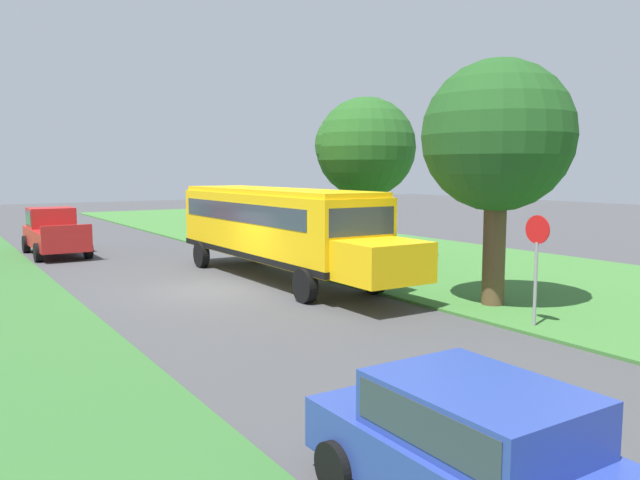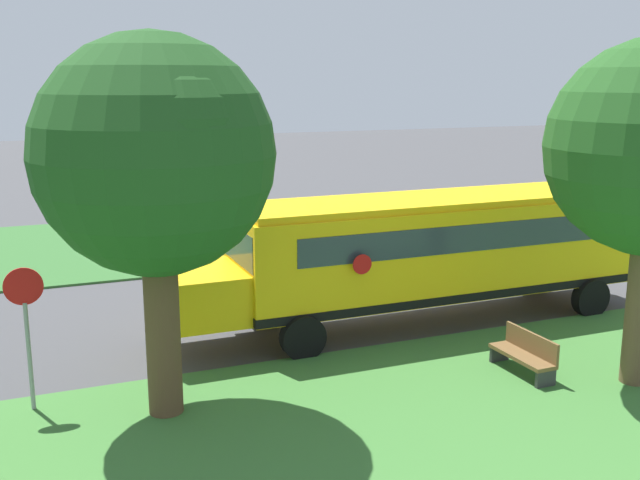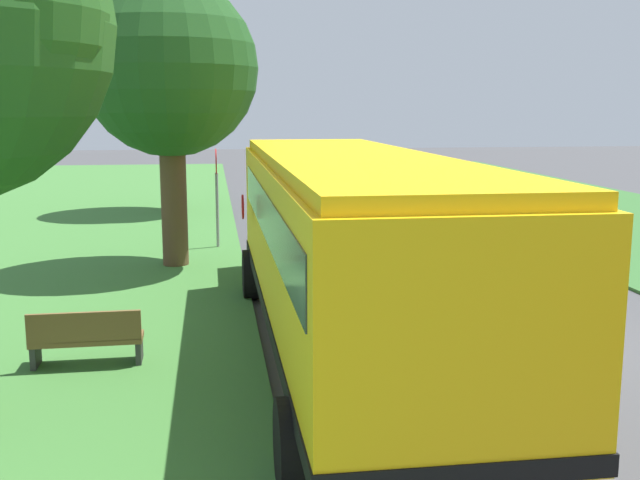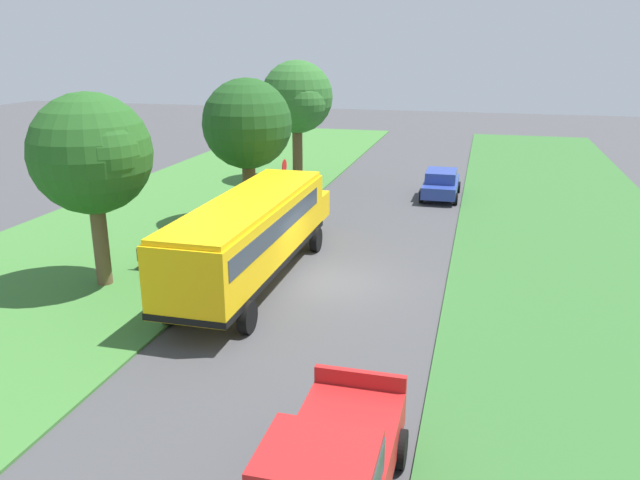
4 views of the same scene
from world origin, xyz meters
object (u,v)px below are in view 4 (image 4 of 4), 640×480
park_bench (159,260)px  pickup_truck (327,478)px  oak_tree_beside_bus (93,154)px  oak_tree_roadside_mid (244,123)px  school_bus (253,231)px  stop_sign (285,179)px  oak_tree_far_end (298,99)px  car_blue_nearest (441,182)px

park_bench → pickup_truck: bearing=-50.0°
pickup_truck → oak_tree_beside_bus: 14.35m
oak_tree_beside_bus → oak_tree_roadside_mid: oak_tree_roadside_mid is taller
oak_tree_roadside_mid → park_bench: size_ratio=4.22×
school_bus → park_bench: 4.11m
school_bus → stop_sign: bearing=101.1°
oak_tree_roadside_mid → school_bus: bearing=-67.2°
pickup_truck → oak_tree_roadside_mid: bearing=115.0°
school_bus → oak_tree_beside_bus: oak_tree_beside_bus is taller
oak_tree_roadside_mid → park_bench: (-0.83, -7.11, -4.28)m
oak_tree_beside_bus → stop_sign: (3.05, 11.17, -2.99)m
oak_tree_beside_bus → oak_tree_far_end: 18.72m
school_bus → pickup_truck: size_ratio=2.30×
park_bench → oak_tree_far_end: bearing=88.3°
school_bus → oak_tree_roadside_mid: oak_tree_roadside_mid is taller
stop_sign → car_blue_nearest: bearing=35.4°
car_blue_nearest → stop_sign: stop_sign is taller
oak_tree_roadside_mid → park_bench: bearing=-96.7°
oak_tree_beside_bus → oak_tree_roadside_mid: 9.12m
pickup_truck → park_bench: 14.46m
pickup_truck → stop_sign: (-7.30, 20.42, 0.66)m
oak_tree_roadside_mid → oak_tree_far_end: 9.74m
oak_tree_far_end → stop_sign: bearing=-78.8°
oak_tree_beside_bus → stop_sign: size_ratio=2.47×
oak_tree_roadside_mid → stop_sign: 3.94m
pickup_truck → stop_sign: size_ratio=1.97×
pickup_truck → oak_tree_beside_bus: oak_tree_beside_bus is taller
car_blue_nearest → pickup_truck: size_ratio=0.81×
car_blue_nearest → oak_tree_roadside_mid: bearing=-138.8°
school_bus → oak_tree_roadside_mid: 8.27m
stop_sign → oak_tree_roadside_mid: bearing=-117.3°
school_bus → pickup_truck: 12.31m
stop_sign → pickup_truck: bearing=-70.3°
car_blue_nearest → oak_tree_far_end: 10.05m
pickup_truck → oak_tree_roadside_mid: (-8.46, 18.17, 3.68)m
school_bus → pickup_truck: bearing=-63.7°
school_bus → oak_tree_beside_bus: size_ratio=1.83×
oak_tree_beside_bus → car_blue_nearest: bearing=57.5°
oak_tree_beside_bus → park_bench: size_ratio=4.21×
oak_tree_far_end → stop_sign: size_ratio=2.66×
car_blue_nearest → park_bench: car_blue_nearest is taller
school_bus → park_bench: size_ratio=7.72×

